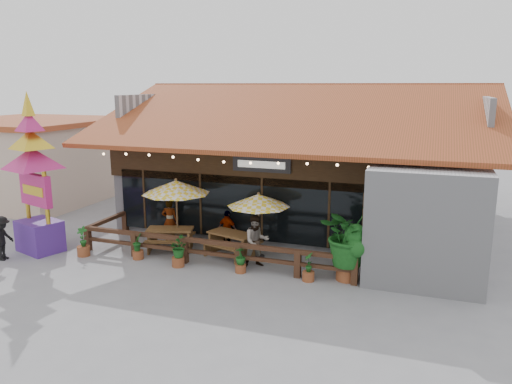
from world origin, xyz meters
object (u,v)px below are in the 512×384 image
at_px(umbrella_left, 176,187).
at_px(tropical_plant, 349,235).
at_px(picnic_table_right, 232,240).
at_px(umbrella_right, 259,201).
at_px(thai_sign_tower, 33,163).
at_px(picnic_table_left, 170,235).
at_px(pedestrian, 2,238).

bearing_deg(umbrella_left, tropical_plant, -8.59).
bearing_deg(picnic_table_right, umbrella_right, 6.57).
xyz_separation_m(thai_sign_tower, tropical_plant, (11.13, 0.97, -1.84)).
xyz_separation_m(picnic_table_right, thai_sign_tower, (-6.84, -1.93, 2.74)).
height_order(picnic_table_left, tropical_plant, tropical_plant).
xyz_separation_m(umbrella_right, tropical_plant, (3.32, -1.08, -0.61)).
xyz_separation_m(picnic_table_left, pedestrian, (-4.96, -2.95, 0.24)).
bearing_deg(tropical_plant, umbrella_left, 171.41).
relative_size(tropical_plant, pedestrian, 1.63).
bearing_deg(picnic_table_left, pedestrian, -149.27).
height_order(picnic_table_left, picnic_table_right, picnic_table_right).
distance_m(umbrella_right, thai_sign_tower, 8.17).
bearing_deg(picnic_table_left, umbrella_right, 4.78).
distance_m(picnic_table_left, pedestrian, 5.77).
height_order(picnic_table_left, pedestrian, pedestrian).
height_order(umbrella_left, umbrella_right, umbrella_left).
distance_m(picnic_table_left, picnic_table_right, 2.42).
bearing_deg(tropical_plant, picnic_table_right, 167.31).
bearing_deg(pedestrian, umbrella_right, -80.81).
xyz_separation_m(thai_sign_tower, pedestrian, (-0.53, -1.18, -2.52)).
xyz_separation_m(umbrella_left, thai_sign_tower, (-4.64, -1.95, 0.96)).
relative_size(umbrella_right, tropical_plant, 1.05).
bearing_deg(umbrella_left, picnic_table_right, -0.40).
xyz_separation_m(umbrella_left, picnic_table_left, (-0.21, -0.19, -1.80)).
bearing_deg(pedestrian, picnic_table_right, -79.06).
distance_m(tropical_plant, pedestrian, 11.87).
relative_size(umbrella_left, thai_sign_tower, 0.46).
bearing_deg(thai_sign_tower, pedestrian, -113.98).
xyz_separation_m(picnic_table_right, pedestrian, (-7.37, -3.12, 0.22)).
relative_size(picnic_table_left, tropical_plant, 0.80).
xyz_separation_m(umbrella_left, pedestrian, (-5.17, -3.13, -1.56)).
bearing_deg(pedestrian, picnic_table_left, -71.26).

